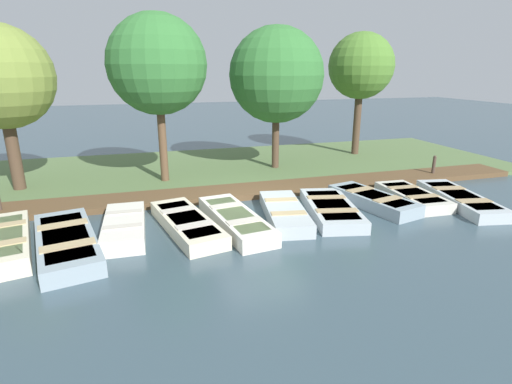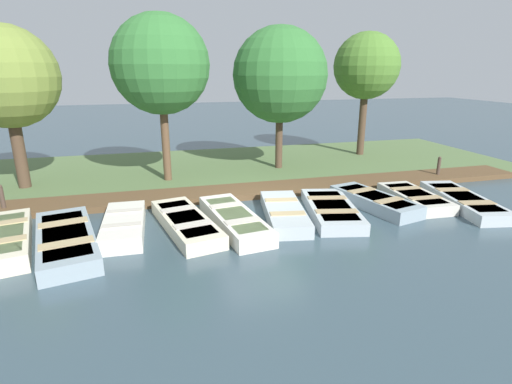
{
  "view_description": "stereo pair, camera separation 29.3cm",
  "coord_description": "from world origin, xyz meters",
  "px_view_note": "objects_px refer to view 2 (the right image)",
  "views": [
    {
      "loc": [
        10.72,
        -3.39,
        4.0
      ],
      "look_at": [
        0.33,
        -0.3,
        0.65
      ],
      "focal_mm": 28.0,
      "sensor_mm": 36.0,
      "label": 1
    },
    {
      "loc": [
        10.8,
        -3.11,
        4.0
      ],
      "look_at": [
        0.33,
        -0.3,
        0.65
      ],
      "focal_mm": 28.0,
      "sensor_mm": 36.0,
      "label": 2
    }
  ],
  "objects_px": {
    "park_tree_right": "(367,67)",
    "rowboat_7": "(374,201)",
    "rowboat_3": "(186,223)",
    "rowboat_5": "(284,212)",
    "rowboat_0": "(4,240)",
    "rowboat_6": "(331,210)",
    "rowboat_1": "(66,240)",
    "mooring_post_far": "(438,168)",
    "park_tree_left": "(160,65)",
    "park_tree_far_left": "(6,78)",
    "rowboat_8": "(414,198)",
    "park_tree_center": "(280,75)",
    "rowboat_2": "(124,225)",
    "rowboat_4": "(234,219)",
    "mooring_post_near": "(2,199)",
    "rowboat_9": "(463,201)"
  },
  "relations": [
    {
      "from": "rowboat_6",
      "to": "park_tree_left",
      "type": "distance_m",
      "value": 7.46
    },
    {
      "from": "rowboat_1",
      "to": "rowboat_2",
      "type": "relative_size",
      "value": 1.36
    },
    {
      "from": "rowboat_1",
      "to": "park_tree_center",
      "type": "relative_size",
      "value": 0.67
    },
    {
      "from": "rowboat_4",
      "to": "rowboat_8",
      "type": "relative_size",
      "value": 1.29
    },
    {
      "from": "rowboat_1",
      "to": "mooring_post_far",
      "type": "relative_size",
      "value": 4.3
    },
    {
      "from": "rowboat_6",
      "to": "park_tree_left",
      "type": "relative_size",
      "value": 0.57
    },
    {
      "from": "rowboat_3",
      "to": "mooring_post_far",
      "type": "relative_size",
      "value": 3.97
    },
    {
      "from": "rowboat_2",
      "to": "rowboat_6",
      "type": "bearing_deg",
      "value": 89.03
    },
    {
      "from": "park_tree_center",
      "to": "park_tree_right",
      "type": "height_order",
      "value": "park_tree_center"
    },
    {
      "from": "rowboat_0",
      "to": "park_tree_left",
      "type": "relative_size",
      "value": 0.58
    },
    {
      "from": "rowboat_4",
      "to": "rowboat_7",
      "type": "relative_size",
      "value": 1.12
    },
    {
      "from": "rowboat_9",
      "to": "park_tree_center",
      "type": "relative_size",
      "value": 0.64
    },
    {
      "from": "rowboat_0",
      "to": "rowboat_6",
      "type": "bearing_deg",
      "value": 77.45
    },
    {
      "from": "mooring_post_near",
      "to": "park_tree_far_left",
      "type": "bearing_deg",
      "value": -178.91
    },
    {
      "from": "park_tree_right",
      "to": "mooring_post_near",
      "type": "bearing_deg",
      "value": -72.36
    },
    {
      "from": "rowboat_8",
      "to": "park_tree_right",
      "type": "relative_size",
      "value": 0.48
    },
    {
      "from": "rowboat_5",
      "to": "park_tree_center",
      "type": "height_order",
      "value": "park_tree_center"
    },
    {
      "from": "park_tree_center",
      "to": "mooring_post_near",
      "type": "bearing_deg",
      "value": -72.9
    },
    {
      "from": "rowboat_9",
      "to": "mooring_post_far",
      "type": "bearing_deg",
      "value": 165.09
    },
    {
      "from": "rowboat_5",
      "to": "mooring_post_far",
      "type": "distance_m",
      "value": 7.4
    },
    {
      "from": "rowboat_7",
      "to": "park_tree_center",
      "type": "xyz_separation_m",
      "value": [
        -5.08,
        -1.37,
        3.57
      ]
    },
    {
      "from": "park_tree_left",
      "to": "rowboat_2",
      "type": "bearing_deg",
      "value": -16.84
    },
    {
      "from": "rowboat_2",
      "to": "rowboat_4",
      "type": "distance_m",
      "value": 2.82
    },
    {
      "from": "rowboat_7",
      "to": "rowboat_9",
      "type": "height_order",
      "value": "rowboat_7"
    },
    {
      "from": "rowboat_3",
      "to": "park_tree_right",
      "type": "bearing_deg",
      "value": 116.19
    },
    {
      "from": "rowboat_9",
      "to": "park_tree_left",
      "type": "distance_m",
      "value": 10.62
    },
    {
      "from": "rowboat_0",
      "to": "rowboat_8",
      "type": "distance_m",
      "value": 11.26
    },
    {
      "from": "rowboat_8",
      "to": "park_tree_left",
      "type": "xyz_separation_m",
      "value": [
        -4.31,
        -7.28,
        3.95
      ]
    },
    {
      "from": "rowboat_1",
      "to": "park_tree_center",
      "type": "xyz_separation_m",
      "value": [
        -5.78,
        7.09,
        3.56
      ]
    },
    {
      "from": "rowboat_3",
      "to": "rowboat_5",
      "type": "bearing_deg",
      "value": 79.47
    },
    {
      "from": "rowboat_6",
      "to": "park_tree_right",
      "type": "bearing_deg",
      "value": 157.76
    },
    {
      "from": "rowboat_4",
      "to": "rowboat_8",
      "type": "distance_m",
      "value": 5.84
    },
    {
      "from": "rowboat_2",
      "to": "rowboat_5",
      "type": "relative_size",
      "value": 0.88
    },
    {
      "from": "rowboat_4",
      "to": "rowboat_5",
      "type": "relative_size",
      "value": 1.11
    },
    {
      "from": "park_tree_left",
      "to": "rowboat_4",
      "type": "bearing_deg",
      "value": 17.07
    },
    {
      "from": "rowboat_3",
      "to": "rowboat_8",
      "type": "xyz_separation_m",
      "value": [
        -0.31,
        7.08,
        -0.01
      ]
    },
    {
      "from": "rowboat_1",
      "to": "rowboat_6",
      "type": "bearing_deg",
      "value": 80.69
    },
    {
      "from": "rowboat_1",
      "to": "rowboat_4",
      "type": "bearing_deg",
      "value": 81.5
    },
    {
      "from": "park_tree_left",
      "to": "park_tree_far_left",
      "type": "bearing_deg",
      "value": -93.62
    },
    {
      "from": "rowboat_3",
      "to": "rowboat_2",
      "type": "bearing_deg",
      "value": -108.62
    },
    {
      "from": "rowboat_4",
      "to": "park_tree_center",
      "type": "xyz_separation_m",
      "value": [
        -5.5,
        3.03,
        3.57
      ]
    },
    {
      "from": "mooring_post_near",
      "to": "park_tree_left",
      "type": "height_order",
      "value": "park_tree_left"
    },
    {
      "from": "park_tree_far_left",
      "to": "rowboat_5",
      "type": "bearing_deg",
      "value": 57.77
    },
    {
      "from": "rowboat_3",
      "to": "park_tree_left",
      "type": "height_order",
      "value": "park_tree_left"
    },
    {
      "from": "mooring_post_near",
      "to": "park_tree_center",
      "type": "xyz_separation_m",
      "value": [
        -2.84,
        9.23,
        3.32
      ]
    },
    {
      "from": "mooring_post_far",
      "to": "park_tree_center",
      "type": "distance_m",
      "value": 6.95
    },
    {
      "from": "rowboat_1",
      "to": "rowboat_9",
      "type": "relative_size",
      "value": 1.05
    },
    {
      "from": "rowboat_1",
      "to": "rowboat_5",
      "type": "bearing_deg",
      "value": 82.45
    },
    {
      "from": "park_tree_right",
      "to": "rowboat_7",
      "type": "bearing_deg",
      "value": -25.74
    },
    {
      "from": "rowboat_4",
      "to": "park_tree_left",
      "type": "xyz_separation_m",
      "value": [
        -4.75,
        -1.46,
        3.93
      ]
    }
  ]
}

